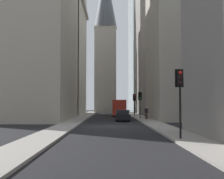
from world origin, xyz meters
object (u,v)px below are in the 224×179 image
at_px(traffic_light_foreground, 180,87).
at_px(traffic_light_midblock, 140,99).
at_px(pedestrian, 146,112).
at_px(sedan_black, 123,116).
at_px(delivery_truck, 119,108).
at_px(traffic_light_far_junction, 134,100).
at_px(discarded_bottle, 159,129).

xyz_separation_m(traffic_light_foreground, traffic_light_midblock, (22.63, -0.11, -0.36)).
height_order(traffic_light_midblock, pedestrian, traffic_light_midblock).
distance_m(sedan_black, traffic_light_midblock, 4.82).
relative_size(delivery_truck, sedan_black, 1.50).
height_order(traffic_light_foreground, traffic_light_far_junction, traffic_light_foreground).
distance_m(traffic_light_midblock, traffic_light_far_junction, 8.77).
distance_m(delivery_truck, traffic_light_midblock, 10.24).
bearing_deg(traffic_light_foreground, traffic_light_midblock, -0.27).
bearing_deg(delivery_truck, discarded_bottle, -175.45).
relative_size(sedan_black, traffic_light_far_junction, 1.17).
bearing_deg(sedan_black, pedestrian, -64.06).
bearing_deg(delivery_truck, sedan_black, 180.00).
distance_m(traffic_light_foreground, traffic_light_midblock, 22.63).
height_order(traffic_light_foreground, traffic_light_midblock, traffic_light_foreground).
relative_size(delivery_truck, discarded_bottle, 23.93).
relative_size(traffic_light_foreground, traffic_light_far_junction, 1.13).
bearing_deg(pedestrian, discarded_bottle, 175.88).
xyz_separation_m(traffic_light_far_junction, discarded_bottle, (-26.12, 0.48, -2.59)).
height_order(traffic_light_far_junction, pedestrian, traffic_light_far_junction).
height_order(delivery_truck, pedestrian, delivery_truck).
bearing_deg(traffic_light_foreground, pedestrian, -2.06).
xyz_separation_m(sedan_black, traffic_light_far_junction, (12.16, -2.64, 2.18)).
distance_m(delivery_truck, pedestrian, 12.06).
relative_size(delivery_truck, traffic_light_far_junction, 1.75).
distance_m(delivery_truck, traffic_light_far_junction, 3.15).
height_order(traffic_light_foreground, discarded_bottle, traffic_light_foreground).
relative_size(traffic_light_foreground, traffic_light_midblock, 1.13).
xyz_separation_m(traffic_light_midblock, traffic_light_far_junction, (8.77, -0.00, -0.00)).
bearing_deg(traffic_light_midblock, sedan_black, 142.17).
xyz_separation_m(sedan_black, traffic_light_foreground, (-19.23, -2.53, 2.55)).
relative_size(delivery_truck, traffic_light_midblock, 1.75).
xyz_separation_m(delivery_truck, sedan_black, (-13.19, 0.00, -0.80)).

